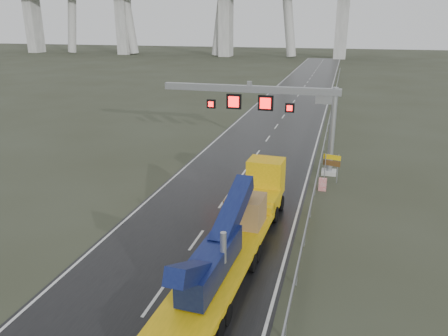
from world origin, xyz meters
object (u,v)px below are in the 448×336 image
(heavy_haul_truck, at_px, (240,224))
(striped_barrier, at_px, (323,184))
(sign_gantry, at_px, (274,104))
(exit_sign_pair, at_px, (332,163))

(heavy_haul_truck, relative_size, striped_barrier, 18.19)
(sign_gantry, height_order, striped_barrier, sign_gantry)
(sign_gantry, height_order, exit_sign_pair, sign_gantry)
(heavy_haul_truck, bearing_deg, exit_sign_pair, 73.05)
(sign_gantry, xyz_separation_m, striped_barrier, (4.49, -3.99, -5.13))
(sign_gantry, bearing_deg, striped_barrier, -41.66)
(heavy_haul_truck, distance_m, striped_barrier, 11.21)
(sign_gantry, distance_m, striped_barrier, 7.90)
(heavy_haul_truck, height_order, striped_barrier, heavy_haul_truck)
(sign_gantry, xyz_separation_m, heavy_haul_truck, (0.58, -14.44, -4.01))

